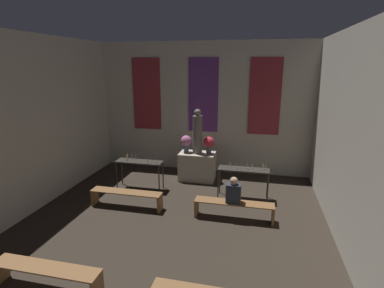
{
  "coord_description": "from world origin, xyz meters",
  "views": [
    {
      "loc": [
        1.93,
        0.91,
        3.75
      ],
      "look_at": [
        0.0,
        9.41,
        1.44
      ],
      "focal_mm": 28.0,
      "sensor_mm": 36.0,
      "label": 1
    }
  ],
  "objects_px": {
    "altar": "(197,166)",
    "statue": "(197,133)",
    "pew_back_left": "(126,196)",
    "flower_vase_right": "(209,143)",
    "candle_rack_right": "(244,173)",
    "flower_vase_left": "(186,142)",
    "candle_rack_left": "(139,165)",
    "pew_back_right": "(234,207)",
    "pew_second_left": "(46,273)",
    "person_seated": "(233,191)"
  },
  "relations": [
    {
      "from": "candle_rack_left",
      "to": "candle_rack_right",
      "type": "relative_size",
      "value": 1.0
    },
    {
      "from": "statue",
      "to": "person_seated",
      "type": "relative_size",
      "value": 2.21
    },
    {
      "from": "flower_vase_left",
      "to": "pew_back_right",
      "type": "xyz_separation_m",
      "value": [
        1.82,
        -2.44,
        -0.95
      ]
    },
    {
      "from": "altar",
      "to": "candle_rack_right",
      "type": "bearing_deg",
      "value": -35.89
    },
    {
      "from": "altar",
      "to": "candle_rack_left",
      "type": "height_order",
      "value": "candle_rack_left"
    },
    {
      "from": "flower_vase_right",
      "to": "candle_rack_left",
      "type": "bearing_deg",
      "value": -149.7
    },
    {
      "from": "pew_back_left",
      "to": "person_seated",
      "type": "xyz_separation_m",
      "value": [
        2.86,
        0.0,
        0.41
      ]
    },
    {
      "from": "statue",
      "to": "candle_rack_right",
      "type": "height_order",
      "value": "statue"
    },
    {
      "from": "flower_vase_left",
      "to": "pew_second_left",
      "type": "distance_m",
      "value": 5.8
    },
    {
      "from": "altar",
      "to": "flower_vase_right",
      "type": "bearing_deg",
      "value": 0.0
    },
    {
      "from": "altar",
      "to": "flower_vase_right",
      "type": "height_order",
      "value": "flower_vase_right"
    },
    {
      "from": "altar",
      "to": "statue",
      "type": "height_order",
      "value": "statue"
    },
    {
      "from": "statue",
      "to": "pew_second_left",
      "type": "relative_size",
      "value": 0.74
    },
    {
      "from": "altar",
      "to": "candle_rack_right",
      "type": "height_order",
      "value": "candle_rack_right"
    },
    {
      "from": "pew_second_left",
      "to": "pew_back_right",
      "type": "xyz_separation_m",
      "value": [
        2.89,
        3.17,
        0.0
      ]
    },
    {
      "from": "altar",
      "to": "person_seated",
      "type": "relative_size",
      "value": 1.78
    },
    {
      "from": "pew_back_right",
      "to": "person_seated",
      "type": "xyz_separation_m",
      "value": [
        -0.02,
        0.0,
        0.41
      ]
    },
    {
      "from": "flower_vase_right",
      "to": "person_seated",
      "type": "distance_m",
      "value": 2.71
    },
    {
      "from": "pew_second_left",
      "to": "pew_back_left",
      "type": "relative_size",
      "value": 1.0
    },
    {
      "from": "candle_rack_left",
      "to": "person_seated",
      "type": "bearing_deg",
      "value": -23.27
    },
    {
      "from": "candle_rack_right",
      "to": "flower_vase_left",
      "type": "bearing_deg",
      "value": 149.72
    },
    {
      "from": "pew_back_right",
      "to": "flower_vase_left",
      "type": "bearing_deg",
      "value": 126.74
    },
    {
      "from": "pew_back_left",
      "to": "person_seated",
      "type": "relative_size",
      "value": 2.97
    },
    {
      "from": "altar",
      "to": "flower_vase_left",
      "type": "distance_m",
      "value": 0.9
    },
    {
      "from": "altar",
      "to": "statue",
      "type": "relative_size",
      "value": 0.8
    },
    {
      "from": "flower_vase_right",
      "to": "candle_rack_right",
      "type": "distance_m",
      "value": 1.74
    },
    {
      "from": "altar",
      "to": "candle_rack_left",
      "type": "relative_size",
      "value": 0.81
    },
    {
      "from": "flower_vase_right",
      "to": "pew_back_left",
      "type": "distance_m",
      "value": 3.19
    },
    {
      "from": "flower_vase_right",
      "to": "candle_rack_left",
      "type": "distance_m",
      "value": 2.34
    },
    {
      "from": "pew_back_left",
      "to": "flower_vase_right",
      "type": "bearing_deg",
      "value": 53.26
    },
    {
      "from": "altar",
      "to": "pew_back_right",
      "type": "xyz_separation_m",
      "value": [
        1.44,
        -2.44,
        -0.13
      ]
    },
    {
      "from": "candle_rack_right",
      "to": "candle_rack_left",
      "type": "bearing_deg",
      "value": -179.99
    },
    {
      "from": "flower_vase_left",
      "to": "pew_back_left",
      "type": "distance_m",
      "value": 2.83
    },
    {
      "from": "altar",
      "to": "pew_second_left",
      "type": "height_order",
      "value": "altar"
    },
    {
      "from": "flower_vase_left",
      "to": "person_seated",
      "type": "bearing_deg",
      "value": -53.62
    },
    {
      "from": "altar",
      "to": "pew_second_left",
      "type": "xyz_separation_m",
      "value": [
        -1.44,
        -5.62,
        -0.13
      ]
    },
    {
      "from": "statue",
      "to": "flower_vase_left",
      "type": "xyz_separation_m",
      "value": [
        -0.38,
        -0.0,
        -0.32
      ]
    },
    {
      "from": "altar",
      "to": "pew_back_right",
      "type": "relative_size",
      "value": 0.6
    },
    {
      "from": "candle_rack_right",
      "to": "statue",
      "type": "bearing_deg",
      "value": 144.11
    },
    {
      "from": "pew_second_left",
      "to": "pew_back_left",
      "type": "bearing_deg",
      "value": 90.0
    },
    {
      "from": "flower_vase_left",
      "to": "flower_vase_right",
      "type": "xyz_separation_m",
      "value": [
        0.76,
        0.0,
        0.0
      ]
    },
    {
      "from": "statue",
      "to": "flower_vase_right",
      "type": "distance_m",
      "value": 0.5
    },
    {
      "from": "candle_rack_left",
      "to": "flower_vase_left",
      "type": "bearing_deg",
      "value": 43.59
    },
    {
      "from": "statue",
      "to": "flower_vase_left",
      "type": "bearing_deg",
      "value": -180.0
    },
    {
      "from": "candle_rack_left",
      "to": "flower_vase_right",
      "type": "bearing_deg",
      "value": 30.3
    },
    {
      "from": "flower_vase_left",
      "to": "candle_rack_left",
      "type": "height_order",
      "value": "flower_vase_left"
    },
    {
      "from": "altar",
      "to": "person_seated",
      "type": "distance_m",
      "value": 2.84
    },
    {
      "from": "altar",
      "to": "pew_back_left",
      "type": "relative_size",
      "value": 0.6
    },
    {
      "from": "flower_vase_right",
      "to": "pew_back_left",
      "type": "relative_size",
      "value": 0.29
    },
    {
      "from": "flower_vase_right",
      "to": "altar",
      "type": "bearing_deg",
      "value": 180.0
    }
  ]
}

